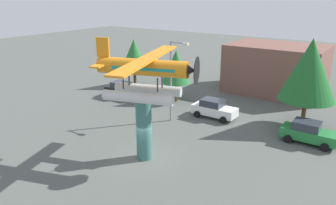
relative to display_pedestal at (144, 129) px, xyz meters
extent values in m
plane|color=#515651|center=(0.00, 0.00, -2.25)|extent=(140.00, 140.00, 0.00)
cylinder|color=#386B66|center=(0.00, 0.00, 0.00)|extent=(1.10, 1.10, 4.50)
cylinder|color=silver|center=(0.31, -0.95, 2.60)|extent=(4.78, 2.15, 0.70)
cylinder|color=#333338|center=(1.30, -0.10, 3.40)|extent=(0.13, 0.13, 0.90)
cylinder|color=#333338|center=(-0.99, -0.85, 3.40)|extent=(0.13, 0.13, 0.90)
cylinder|color=silver|center=(-0.31, 0.95, 2.60)|extent=(4.78, 2.15, 0.70)
cylinder|color=#333338|center=(0.99, 0.85, 3.40)|extent=(0.13, 0.13, 0.90)
cylinder|color=#333338|center=(-1.30, 0.10, 3.40)|extent=(0.13, 0.13, 0.90)
cylinder|color=orange|center=(0.00, 0.00, 4.40)|extent=(6.24, 2.96, 1.10)
cube|color=teal|center=(0.19, 0.06, 4.40)|extent=(4.48, 2.43, 0.20)
cone|color=#262628|center=(3.09, 1.00, 4.40)|extent=(0.94, 1.05, 0.88)
cylinder|color=black|center=(3.47, 1.13, 4.40)|extent=(0.59, 1.72, 1.80)
cube|color=orange|center=(0.38, 0.12, 5.01)|extent=(4.26, 10.23, 0.12)
cube|color=orange|center=(-2.66, -0.87, 4.50)|extent=(1.53, 2.88, 0.10)
cube|color=orange|center=(-2.66, -0.87, 5.60)|extent=(0.89, 0.39, 1.30)
cube|color=black|center=(-10.95, 10.08, -1.53)|extent=(4.20, 1.70, 0.80)
cube|color=#2D333D|center=(-11.20, 10.08, -0.81)|extent=(2.00, 1.56, 0.64)
cylinder|color=black|center=(-9.60, 9.18, -1.93)|extent=(0.64, 0.22, 0.64)
cylinder|color=black|center=(-9.60, 10.98, -1.93)|extent=(0.64, 0.22, 0.64)
cylinder|color=black|center=(-12.30, 9.18, -1.93)|extent=(0.64, 0.22, 0.64)
cylinder|color=black|center=(-12.30, 10.98, -1.93)|extent=(0.64, 0.22, 0.64)
cube|color=white|center=(0.44, 10.15, -1.53)|extent=(4.20, 1.70, 0.80)
cube|color=#2D333D|center=(0.19, 10.15, -0.81)|extent=(2.00, 1.56, 0.64)
cylinder|color=black|center=(1.79, 9.25, -1.93)|extent=(0.64, 0.22, 0.64)
cylinder|color=black|center=(1.79, 11.05, -1.93)|extent=(0.64, 0.22, 0.64)
cylinder|color=black|center=(-0.91, 9.25, -1.93)|extent=(0.64, 0.22, 0.64)
cylinder|color=black|center=(-0.91, 11.05, -1.93)|extent=(0.64, 0.22, 0.64)
cube|color=#237A38|center=(9.15, 9.27, -1.53)|extent=(4.20, 1.70, 0.80)
cube|color=#2D333D|center=(8.90, 9.27, -0.81)|extent=(2.00, 1.56, 0.64)
cylinder|color=black|center=(10.50, 8.37, -1.93)|extent=(0.64, 0.22, 0.64)
cylinder|color=black|center=(10.50, 10.17, -1.93)|extent=(0.64, 0.22, 0.64)
cylinder|color=black|center=(7.80, 8.37, -1.93)|extent=(0.64, 0.22, 0.64)
cylinder|color=black|center=(7.80, 10.17, -1.93)|extent=(0.64, 0.22, 0.64)
cylinder|color=gray|center=(-2.53, 7.17, 1.43)|extent=(0.18, 0.18, 7.35)
cylinder|color=gray|center=(-1.73, 7.17, 5.00)|extent=(1.60, 0.12, 0.12)
cube|color=silver|center=(-1.03, 7.17, 4.95)|extent=(0.50, 0.28, 0.20)
cube|color=brown|center=(2.40, 22.00, 0.55)|extent=(10.72, 7.54, 5.59)
cylinder|color=brown|center=(-13.12, 14.78, -1.30)|extent=(0.36, 0.36, 1.90)
cone|color=#287033|center=(-13.12, 14.78, 1.64)|extent=(3.58, 3.58, 3.98)
cylinder|color=brown|center=(-5.31, 12.33, -1.20)|extent=(0.36, 0.36, 2.10)
cone|color=#287033|center=(-5.31, 12.33, 1.59)|extent=(3.13, 3.13, 3.48)
cylinder|color=brown|center=(7.94, 12.37, -0.98)|extent=(0.36, 0.36, 2.55)
cone|color=#1E6028|center=(7.94, 12.37, 2.93)|extent=(4.73, 4.73, 5.26)
camera|label=1|loc=(13.59, -16.94, 9.14)|focal=35.80mm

